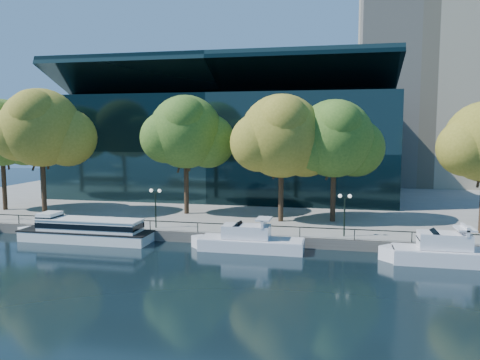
% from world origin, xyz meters
% --- Properties ---
extents(ground, '(160.00, 160.00, 0.00)m').
position_xyz_m(ground, '(0.00, 0.00, 0.00)').
color(ground, black).
rests_on(ground, ground).
extents(promenade, '(90.00, 67.08, 1.00)m').
position_xyz_m(promenade, '(0.00, 36.38, 0.50)').
color(promenade, slate).
rests_on(promenade, ground).
extents(railing, '(88.20, 0.08, 0.99)m').
position_xyz_m(railing, '(0.00, 3.25, 1.94)').
color(railing, black).
rests_on(railing, promenade).
extents(convention_building, '(50.00, 24.57, 21.43)m').
position_xyz_m(convention_building, '(-4.00, 31.79, 8.51)').
color(convention_building, black).
rests_on(convention_building, ground).
extents(office_tower, '(22.50, 22.50, 65.90)m').
position_xyz_m(office_tower, '(28.00, 55.00, 33.02)').
color(office_tower, tan).
rests_on(office_tower, ground).
extents(tour_boat, '(14.63, 3.26, 2.78)m').
position_xyz_m(tour_boat, '(-11.36, 1.33, 1.18)').
color(tour_boat, white).
rests_on(tour_boat, ground).
extents(cruiser_near, '(10.62, 2.73, 3.08)m').
position_xyz_m(cruiser_near, '(5.33, 1.19, 0.96)').
color(cruiser_near, silver).
rests_on(cruiser_near, ground).
extents(cruiser_far, '(10.17, 2.82, 3.32)m').
position_xyz_m(cruiser_far, '(22.12, 0.31, 1.05)').
color(cruiser_far, silver).
rests_on(cruiser_far, ground).
extents(tree_0, '(10.41, 8.54, 13.88)m').
position_xyz_m(tree_0, '(-27.60, 10.88, 10.53)').
color(tree_0, black).
rests_on(tree_0, promenade).
extents(tree_1, '(11.52, 9.45, 14.90)m').
position_xyz_m(tree_1, '(-20.80, 9.14, 11.09)').
color(tree_1, black).
rests_on(tree_1, promenade).
extents(tree_2, '(10.87, 8.91, 14.16)m').
position_xyz_m(tree_2, '(-4.23, 12.97, 10.62)').
color(tree_2, black).
rests_on(tree_2, promenade).
extents(tree_3, '(11.36, 9.32, 13.93)m').
position_xyz_m(tree_3, '(7.48, 10.54, 10.19)').
color(tree_3, black).
rests_on(tree_3, promenade).
extents(tree_4, '(10.60, 8.69, 13.35)m').
position_xyz_m(tree_4, '(13.09, 11.73, 9.93)').
color(tree_4, black).
rests_on(tree_4, promenade).
extents(lamp_1, '(1.26, 0.36, 4.03)m').
position_xyz_m(lamp_1, '(-4.88, 4.50, 3.98)').
color(lamp_1, black).
rests_on(lamp_1, promenade).
extents(lamp_2, '(1.26, 0.36, 4.03)m').
position_xyz_m(lamp_2, '(14.08, 4.50, 3.98)').
color(lamp_2, black).
rests_on(lamp_2, promenade).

